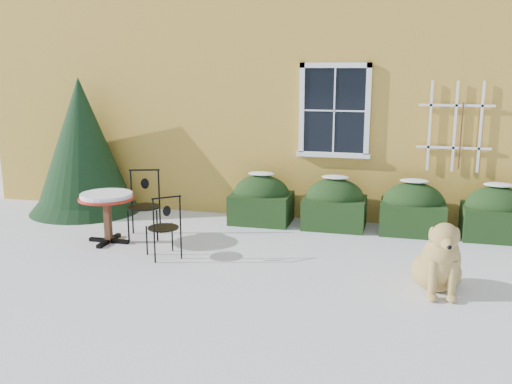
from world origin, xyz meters
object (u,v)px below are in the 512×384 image
(bistro_table, at_px, (107,202))
(patio_chair_far, at_px, (144,204))
(patio_chair_near, at_px, (164,226))
(evergreen_shrub, at_px, (83,158))
(dog, at_px, (439,262))

(bistro_table, distance_m, patio_chair_far, 0.63)
(patio_chair_far, bearing_deg, patio_chair_near, -69.02)
(evergreen_shrub, relative_size, patio_chair_near, 2.69)
(patio_chair_far, height_order, dog, patio_chair_far)
(bistro_table, bearing_deg, evergreen_shrub, 129.40)
(bistro_table, relative_size, dog, 0.79)
(patio_chair_near, xyz_separation_m, patio_chair_far, (-0.74, 0.91, 0.07))
(evergreen_shrub, distance_m, dog, 6.89)
(bistro_table, relative_size, patio_chair_near, 0.91)
(patio_chair_near, xyz_separation_m, dog, (3.78, -0.39, -0.08))
(evergreen_shrub, height_order, patio_chair_far, evergreen_shrub)
(evergreen_shrub, relative_size, dog, 2.33)
(patio_chair_far, xyz_separation_m, dog, (4.52, -1.30, -0.15))
(evergreen_shrub, xyz_separation_m, patio_chair_far, (1.84, -1.28, -0.48))
(evergreen_shrub, height_order, patio_chair_near, evergreen_shrub)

